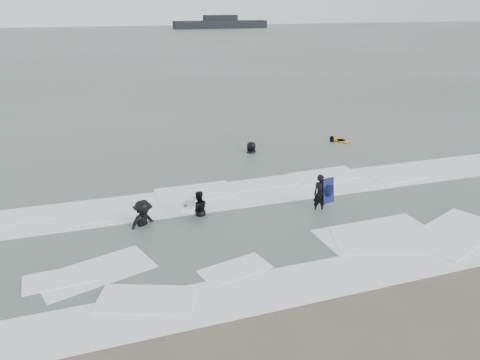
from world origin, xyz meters
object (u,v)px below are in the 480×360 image
object	(u,v)px
surfer_wading	(199,216)
surfer_breaker	(144,227)
surfer_right_near	(332,143)
vessel_horizon	(220,24)
surfer_centre	(319,211)
surfer_right_far	(251,153)

from	to	relation	value
surfer_wading	surfer_breaker	distance (m)	2.07
surfer_right_near	vessel_horizon	size ratio (longest dim) A/B	0.05
surfer_right_near	surfer_wading	bearing A→B (deg)	5.95
surfer_centre	surfer_wading	size ratio (longest dim) A/B	0.97
surfer_wading	vessel_horizon	distance (m)	136.77
surfer_right_near	vessel_horizon	world-z (taller)	vessel_horizon
surfer_right_near	vessel_horizon	xyz separation A→B (m)	(29.03, 124.15, 1.46)
surfer_right_near	vessel_horizon	bearing A→B (deg)	-134.26
surfer_wading	vessel_horizon	bearing A→B (deg)	-107.60
surfer_centre	surfer_breaker	size ratio (longest dim) A/B	0.80
surfer_right_far	vessel_horizon	bearing A→B (deg)	-121.44
surfer_right_near	surfer_right_far	distance (m)	5.02
surfer_centre	surfer_wading	world-z (taller)	surfer_wading
surfer_centre	surfer_right_far	bearing A→B (deg)	97.88
surfer_centre	surfer_wading	distance (m)	4.53
surfer_centre	vessel_horizon	distance (m)	136.62
surfer_breaker	surfer_right_near	bearing A→B (deg)	3.00
surfer_centre	vessel_horizon	xyz separation A→B (m)	(34.03, 132.31, 1.46)
surfer_centre	surfer_right_far	xyz separation A→B (m)	(-0.00, 7.66, 0.00)
surfer_right_far	vessel_horizon	xyz separation A→B (m)	(34.03, 124.64, 1.46)
vessel_horizon	surfer_right_near	bearing A→B (deg)	-103.16
surfer_right_far	vessel_horizon	size ratio (longest dim) A/B	0.06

